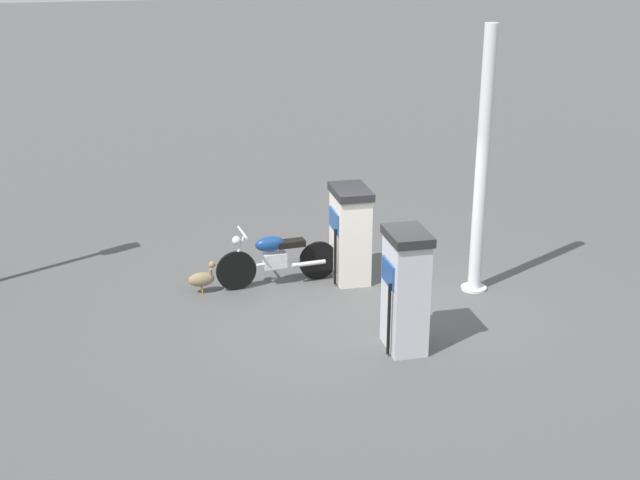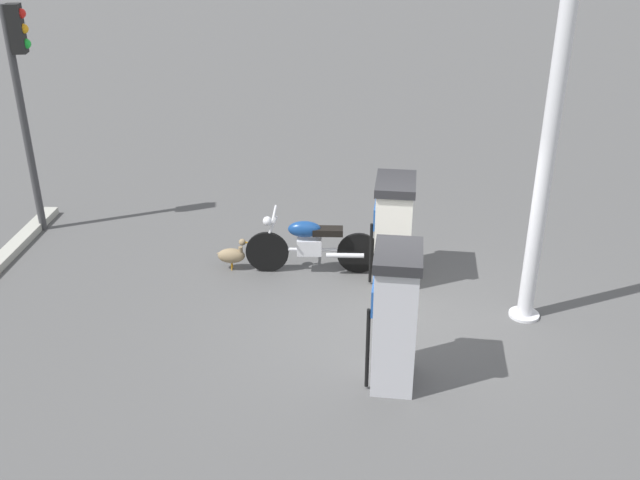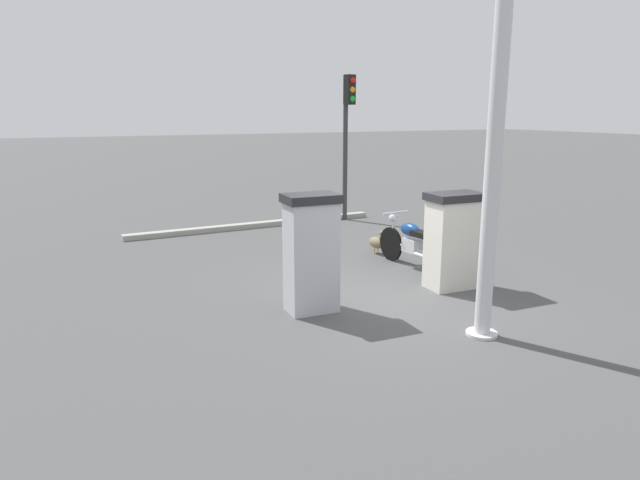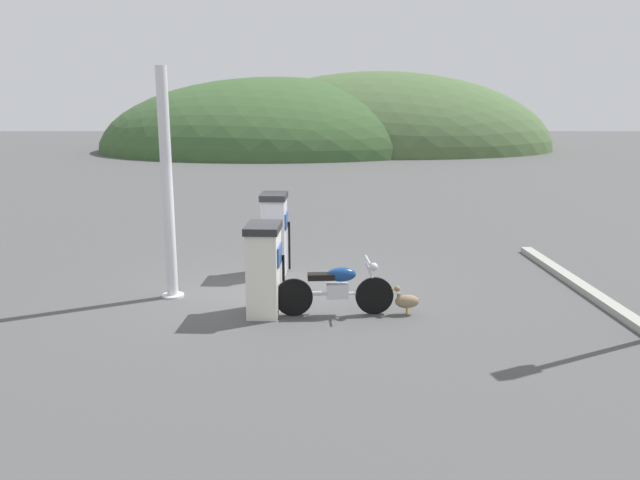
{
  "view_description": "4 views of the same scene",
  "coord_description": "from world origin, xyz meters",
  "px_view_note": "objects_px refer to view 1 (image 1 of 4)",
  "views": [
    {
      "loc": [
        3.76,
        10.78,
        5.32
      ],
      "look_at": [
        0.82,
        -0.08,
        1.16
      ],
      "focal_mm": 47.34,
      "sensor_mm": 36.0,
      "label": 1
    },
    {
      "loc": [
        0.25,
        7.97,
        4.99
      ],
      "look_at": [
        0.98,
        -0.28,
        1.03
      ],
      "focal_mm": 39.79,
      "sensor_mm": 36.0,
      "label": 2
    },
    {
      "loc": [
        -6.86,
        4.44,
        2.77
      ],
      "look_at": [
        1.48,
        0.39,
        0.64
      ],
      "focal_mm": 31.59,
      "sensor_mm": 36.0,
      "label": 3
    },
    {
      "loc": [
        0.94,
        -11.31,
        3.53
      ],
      "look_at": [
        0.89,
        0.55,
        0.86
      ],
      "focal_mm": 35.33,
      "sensor_mm": 36.0,
      "label": 4
    }
  ],
  "objects_px": {
    "motorcycle_near_pump": "(276,256)",
    "canopy_support_pole": "(482,168)",
    "fuel_pump_near": "(350,233)",
    "fuel_pump_far": "(405,290)",
    "wandering_duck": "(202,278)"
  },
  "relations": [
    {
      "from": "canopy_support_pole",
      "to": "motorcycle_near_pump",
      "type": "bearing_deg",
      "value": -18.57
    },
    {
      "from": "fuel_pump_far",
      "to": "canopy_support_pole",
      "type": "relative_size",
      "value": 0.41
    },
    {
      "from": "fuel_pump_near",
      "to": "canopy_support_pole",
      "type": "bearing_deg",
      "value": 152.48
    },
    {
      "from": "fuel_pump_far",
      "to": "canopy_support_pole",
      "type": "bearing_deg",
      "value": -138.45
    },
    {
      "from": "fuel_pump_near",
      "to": "wandering_duck",
      "type": "height_order",
      "value": "fuel_pump_near"
    },
    {
      "from": "motorcycle_near_pump",
      "to": "canopy_support_pole",
      "type": "xyz_separation_m",
      "value": [
        -2.96,
        0.99,
        1.48
      ]
    },
    {
      "from": "fuel_pump_near",
      "to": "fuel_pump_far",
      "type": "xyz_separation_m",
      "value": [
        -0.0,
        2.48,
        0.07
      ]
    },
    {
      "from": "fuel_pump_far",
      "to": "wandering_duck",
      "type": "height_order",
      "value": "fuel_pump_far"
    },
    {
      "from": "motorcycle_near_pump",
      "to": "wandering_duck",
      "type": "distance_m",
      "value": 1.2
    },
    {
      "from": "fuel_pump_near",
      "to": "wandering_duck",
      "type": "bearing_deg",
      "value": -1.4
    },
    {
      "from": "fuel_pump_near",
      "to": "fuel_pump_far",
      "type": "height_order",
      "value": "fuel_pump_far"
    },
    {
      "from": "motorcycle_near_pump",
      "to": "canopy_support_pole",
      "type": "distance_m",
      "value": 3.46
    },
    {
      "from": "motorcycle_near_pump",
      "to": "canopy_support_pole",
      "type": "bearing_deg",
      "value": 161.43
    },
    {
      "from": "wandering_duck",
      "to": "canopy_support_pole",
      "type": "distance_m",
      "value": 4.58
    },
    {
      "from": "fuel_pump_near",
      "to": "canopy_support_pole",
      "type": "height_order",
      "value": "canopy_support_pole"
    }
  ]
}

